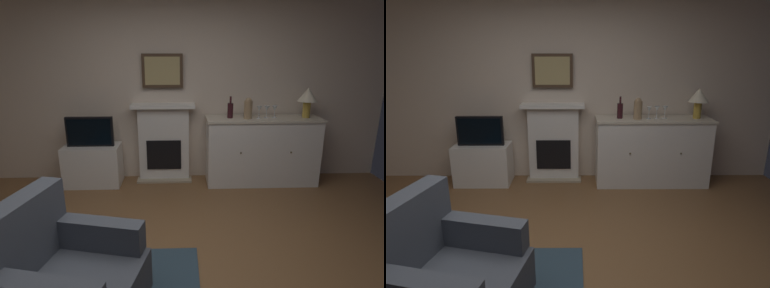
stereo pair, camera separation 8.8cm
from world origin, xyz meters
TOP-DOWN VIEW (x-y plane):
  - wall_rear at (0.00, 2.35)m, footprint 6.02×0.06m
  - fireplace_unit at (-0.13, 2.22)m, footprint 0.87×0.30m
  - framed_picture at (-0.13, 2.27)m, footprint 0.55×0.04m
  - sideboard_cabinet at (1.23, 2.04)m, footprint 1.54×0.49m
  - table_lamp at (1.80, 2.04)m, footprint 0.26×0.26m
  - wine_bottle at (0.77, 2.05)m, footprint 0.08×0.08m
  - wine_glass_left at (1.15, 2.01)m, footprint 0.07×0.07m
  - wine_glass_center at (1.26, 2.04)m, footprint 0.07×0.07m
  - wine_glass_right at (1.37, 2.04)m, footprint 0.07×0.07m
  - vase_decorative at (1.00, 1.99)m, footprint 0.11×0.11m
  - tv_cabinet at (-1.11, 2.06)m, footprint 0.75×0.42m
  - tv_set at (-1.11, 2.03)m, footprint 0.62×0.07m
  - armchair at (-0.66, -0.38)m, footprint 0.96×0.92m

SIDE VIEW (x-z plane):
  - tv_cabinet at x=-1.11m, z-range 0.00..0.56m
  - armchair at x=-0.66m, z-range -0.08..0.84m
  - sideboard_cabinet at x=1.23m, z-range 0.00..0.93m
  - fireplace_unit at x=-0.13m, z-range 0.00..1.10m
  - tv_set at x=-1.11m, z-range 0.56..0.96m
  - wine_bottle at x=0.77m, z-range 0.89..1.18m
  - wine_glass_left at x=1.15m, z-range 0.97..1.13m
  - wine_glass_center at x=1.26m, z-range 0.97..1.13m
  - wine_glass_right at x=1.37m, z-range 0.97..1.13m
  - vase_decorative at x=1.00m, z-range 0.93..1.21m
  - table_lamp at x=1.80m, z-range 1.01..1.41m
  - wall_rear at x=0.00m, z-range 0.00..2.62m
  - framed_picture at x=-0.13m, z-range 1.31..1.76m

